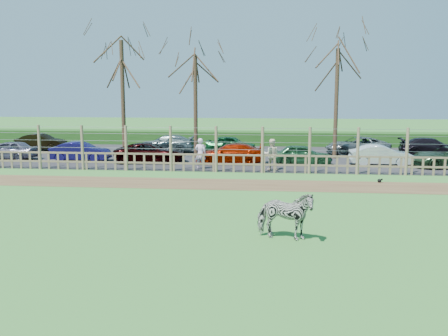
# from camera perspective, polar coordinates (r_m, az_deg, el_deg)

# --- Properties ---
(ground) EXTENTS (120.00, 120.00, 0.00)m
(ground) POSITION_cam_1_polar(r_m,az_deg,el_deg) (19.38, -3.72, -4.31)
(ground) COLOR #54A247
(ground) RESTS_ON ground
(dirt_strip) EXTENTS (34.00, 2.80, 0.01)m
(dirt_strip) POSITION_cam_1_polar(r_m,az_deg,el_deg) (23.73, -1.90, -1.83)
(dirt_strip) COLOR brown
(dirt_strip) RESTS_ON ground
(asphalt) EXTENTS (44.00, 13.00, 0.04)m
(asphalt) POSITION_cam_1_polar(r_m,az_deg,el_deg) (33.54, 0.43, 1.37)
(asphalt) COLOR #232326
(asphalt) RESTS_ON ground
(hedge) EXTENTS (46.00, 2.00, 1.10)m
(hedge) POSITION_cam_1_polar(r_m,az_deg,el_deg) (40.41, 1.39, 3.42)
(hedge) COLOR #1E4716
(hedge) RESTS_ON ground
(fence) EXTENTS (30.16, 0.16, 2.50)m
(fence) POSITION_cam_1_polar(r_m,az_deg,el_deg) (27.03, -0.90, 1.22)
(fence) COLOR brown
(fence) RESTS_ON ground
(tree_left) EXTENTS (4.80, 4.80, 7.88)m
(tree_left) POSITION_cam_1_polar(r_m,az_deg,el_deg) (32.59, -11.57, 10.84)
(tree_left) COLOR #3D2B1E
(tree_left) RESTS_ON ground
(tree_mid) EXTENTS (4.80, 4.80, 6.83)m
(tree_mid) POSITION_cam_1_polar(r_m,az_deg,el_deg) (32.51, -3.29, 9.69)
(tree_mid) COLOR #3D2B1E
(tree_mid) RESTS_ON ground
(tree_right) EXTENTS (4.80, 4.80, 7.35)m
(tree_right) POSITION_cam_1_polar(r_m,az_deg,el_deg) (32.82, 12.81, 10.13)
(tree_right) COLOR #3D2B1E
(tree_right) RESTS_ON ground
(zebra) EXTENTS (1.89, 1.15, 1.49)m
(zebra) POSITION_cam_1_polar(r_m,az_deg,el_deg) (14.98, 6.97, -5.39)
(zebra) COLOR gray
(zebra) RESTS_ON ground
(visitor_a) EXTENTS (0.68, 0.50, 1.72)m
(visitor_a) POSITION_cam_1_polar(r_m,az_deg,el_deg) (27.98, -2.71, 1.67)
(visitor_a) COLOR silver
(visitor_a) RESTS_ON asphalt
(visitor_b) EXTENTS (0.85, 0.67, 1.72)m
(visitor_b) POSITION_cam_1_polar(r_m,az_deg,el_deg) (27.62, 5.43, 1.55)
(visitor_b) COLOR beige
(visitor_b) RESTS_ON asphalt
(crow) EXTENTS (0.25, 0.19, 0.20)m
(crow) POSITION_cam_1_polar(r_m,az_deg,el_deg) (25.20, 17.36, -1.38)
(crow) COLOR black
(crow) RESTS_ON ground
(car_0) EXTENTS (3.58, 1.56, 1.20)m
(car_0) POSITION_cam_1_polar(r_m,az_deg,el_deg) (34.51, -23.36, 1.89)
(car_0) COLOR #545369
(car_0) RESTS_ON asphalt
(car_1) EXTENTS (3.71, 1.48, 1.20)m
(car_1) POSITION_cam_1_polar(r_m,az_deg,el_deg) (32.17, -16.08, 1.81)
(car_1) COLOR #151051
(car_1) RESTS_ON asphalt
(car_2) EXTENTS (4.51, 2.44, 1.20)m
(car_2) POSITION_cam_1_polar(r_m,az_deg,el_deg) (30.74, -8.43, 1.75)
(car_2) COLOR black
(car_2) RESTS_ON asphalt
(car_3) EXTENTS (4.16, 1.73, 1.20)m
(car_3) POSITION_cam_1_polar(r_m,az_deg,el_deg) (29.93, 0.68, 1.65)
(car_3) COLOR #881400
(car_3) RESTS_ON asphalt
(car_4) EXTENTS (3.55, 1.49, 1.20)m
(car_4) POSITION_cam_1_polar(r_m,az_deg,el_deg) (29.83, 8.93, 1.52)
(car_4) COLOR #255731
(car_4) RESTS_ON asphalt
(car_5) EXTENTS (3.65, 1.29, 1.20)m
(car_5) POSITION_cam_1_polar(r_m,az_deg,el_deg) (30.59, 17.51, 1.40)
(car_5) COLOR silver
(car_5) RESTS_ON asphalt
(car_7) EXTENTS (3.65, 1.29, 1.20)m
(car_7) POSITION_cam_1_polar(r_m,az_deg,el_deg) (38.93, -20.15, 2.80)
(car_7) COLOR black
(car_7) RESTS_ON asphalt
(car_9) EXTENTS (4.19, 1.82, 1.20)m
(car_9) POSITION_cam_1_polar(r_m,az_deg,el_deg) (35.72, -6.63, 2.78)
(car_9) COLOR #516466
(car_9) RESTS_ON asphalt
(car_10) EXTENTS (3.63, 1.70, 1.20)m
(car_10) POSITION_cam_1_polar(r_m,az_deg,el_deg) (35.11, 0.79, 2.73)
(car_10) COLOR #104F23
(car_10) RESTS_ON asphalt
(car_12) EXTENTS (4.53, 2.51, 1.20)m
(car_12) POSITION_cam_1_polar(r_m,az_deg,el_deg) (35.39, 14.98, 2.48)
(car_12) COLOR #5A6162
(car_12) RESTS_ON asphalt
(car_13) EXTENTS (4.24, 1.96, 1.20)m
(car_13) POSITION_cam_1_polar(r_m,az_deg,el_deg) (36.28, 22.57, 2.25)
(car_13) COLOR black
(car_13) RESTS_ON asphalt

